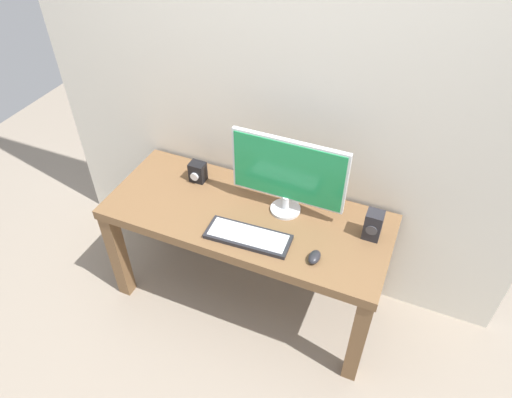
{
  "coord_description": "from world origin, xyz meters",
  "views": [
    {
      "loc": [
        0.75,
        -1.64,
        2.39
      ],
      "look_at": [
        0.05,
        0.0,
        0.82
      ],
      "focal_mm": 32.59,
      "sensor_mm": 36.0,
      "label": 1
    }
  ],
  "objects_px": {
    "desk": "(247,227)",
    "keyboard_primary": "(248,237)",
    "mouse": "(314,257)",
    "speaker_right": "(373,225)",
    "audio_controller": "(198,172)",
    "monitor": "(288,174)"
  },
  "relations": [
    {
      "from": "monitor",
      "to": "speaker_right",
      "type": "bearing_deg",
      "value": -2.73
    },
    {
      "from": "desk",
      "to": "keyboard_primary",
      "type": "relative_size",
      "value": 3.51
    },
    {
      "from": "monitor",
      "to": "audio_controller",
      "type": "bearing_deg",
      "value": 176.36
    },
    {
      "from": "keyboard_primary",
      "to": "audio_controller",
      "type": "bearing_deg",
      "value": 145.33
    },
    {
      "from": "keyboard_primary",
      "to": "audio_controller",
      "type": "relative_size",
      "value": 3.73
    },
    {
      "from": "audio_controller",
      "to": "mouse",
      "type": "bearing_deg",
      "value": -21.79
    },
    {
      "from": "desk",
      "to": "audio_controller",
      "type": "height_order",
      "value": "audio_controller"
    },
    {
      "from": "monitor",
      "to": "speaker_right",
      "type": "height_order",
      "value": "monitor"
    },
    {
      "from": "mouse",
      "to": "audio_controller",
      "type": "xyz_separation_m",
      "value": [
        -0.8,
        0.32,
        0.04
      ]
    },
    {
      "from": "mouse",
      "to": "desk",
      "type": "bearing_deg",
      "value": 160.64
    },
    {
      "from": "audio_controller",
      "to": "monitor",
      "type": "bearing_deg",
      "value": -3.64
    },
    {
      "from": "desk",
      "to": "monitor",
      "type": "distance_m",
      "value": 0.41
    },
    {
      "from": "mouse",
      "to": "speaker_right",
      "type": "height_order",
      "value": "speaker_right"
    },
    {
      "from": "desk",
      "to": "keyboard_primary",
      "type": "bearing_deg",
      "value": -63.57
    },
    {
      "from": "mouse",
      "to": "speaker_right",
      "type": "relative_size",
      "value": 0.57
    },
    {
      "from": "monitor",
      "to": "keyboard_primary",
      "type": "bearing_deg",
      "value": -109.7
    },
    {
      "from": "desk",
      "to": "monitor",
      "type": "xyz_separation_m",
      "value": [
        0.18,
        0.11,
        0.35
      ]
    },
    {
      "from": "desk",
      "to": "speaker_right",
      "type": "relative_size",
      "value": 9.72
    },
    {
      "from": "monitor",
      "to": "keyboard_primary",
      "type": "relative_size",
      "value": 1.38
    },
    {
      "from": "desk",
      "to": "mouse",
      "type": "height_order",
      "value": "mouse"
    },
    {
      "from": "audio_controller",
      "to": "speaker_right",
      "type": "bearing_deg",
      "value": -3.23
    },
    {
      "from": "desk",
      "to": "audio_controller",
      "type": "bearing_deg",
      "value": 158.21
    }
  ]
}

